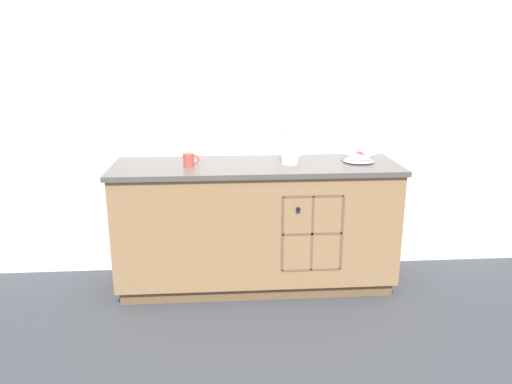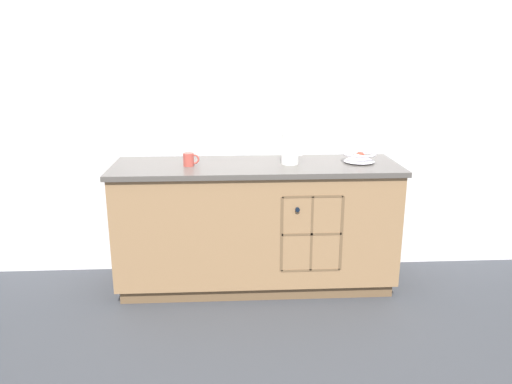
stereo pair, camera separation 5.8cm
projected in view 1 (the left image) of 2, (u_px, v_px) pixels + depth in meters
name	position (u px, v px, depth m)	size (l,w,h in m)	color
ground_plane	(256.00, 284.00, 3.69)	(14.00, 14.00, 0.00)	#383A3F
back_wall	(252.00, 105.00, 3.68)	(4.40, 0.06, 2.55)	white
kitchen_island	(256.00, 225.00, 3.56)	(1.98, 0.61, 0.91)	brown
fruit_bowl	(359.00, 156.00, 3.50)	(0.23, 0.23, 0.07)	silver
white_pitcher	(290.00, 148.00, 3.43)	(0.19, 0.12, 0.21)	white
ceramic_mug	(189.00, 160.00, 3.38)	(0.11, 0.07, 0.09)	#B7473D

